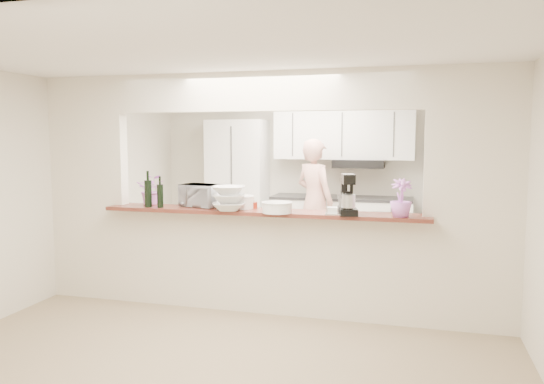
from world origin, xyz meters
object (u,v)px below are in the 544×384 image
at_px(stand_mixer, 348,196).
at_px(person, 315,202).
at_px(toaster_oven, 202,195).
at_px(refrigerator, 453,207).

height_order(stand_mixer, person, person).
distance_m(stand_mixer, person, 2.55).
xyz_separation_m(toaster_oven, stand_mixer, (1.60, -0.19, 0.06)).
bearing_deg(refrigerator, toaster_oven, -136.61).
height_order(toaster_oven, person, person).
bearing_deg(stand_mixer, toaster_oven, 173.32).
xyz_separation_m(toaster_oven, person, (0.82, 2.21, -0.31)).
relative_size(toaster_oven, stand_mixer, 1.09).
height_order(toaster_oven, stand_mixer, stand_mixer).
bearing_deg(person, toaster_oven, 103.21).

